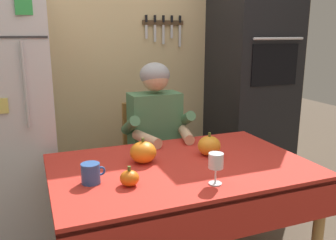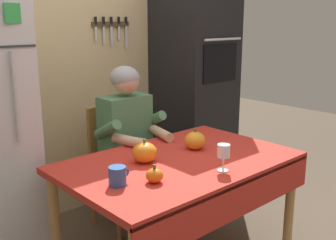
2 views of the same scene
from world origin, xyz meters
name	(u,v)px [view 1 (image 1 of 2)]	position (x,y,z in m)	size (l,w,h in m)	color
back_wall_assembly	(127,50)	(0.05, 1.35, 1.30)	(3.70, 0.13, 2.60)	#D1B784
wall_oven	(251,79)	(1.05, 1.00, 1.05)	(0.60, 0.64, 2.10)	black
dining_table	(182,180)	(0.00, 0.08, 0.66)	(1.40, 0.90, 0.74)	tan
chair_behind_person	(150,157)	(0.08, 0.87, 0.51)	(0.40, 0.40, 0.93)	#9E6B33
seated_person	(158,135)	(0.08, 0.68, 0.74)	(0.47, 0.55, 1.25)	#38384C
coffee_mug	(91,173)	(-0.50, 0.03, 0.79)	(0.12, 0.09, 0.10)	#2D569E
wine_glass	(216,162)	(0.05, -0.21, 0.85)	(0.07, 0.07, 0.15)	white
pumpkin_large	(143,152)	(-0.18, 0.20, 0.80)	(0.15, 0.15, 0.14)	orange
pumpkin_medium	(209,146)	(0.21, 0.18, 0.80)	(0.13, 0.13, 0.14)	orange
pumpkin_small	(130,178)	(-0.34, -0.07, 0.78)	(0.09, 0.09, 0.10)	orange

